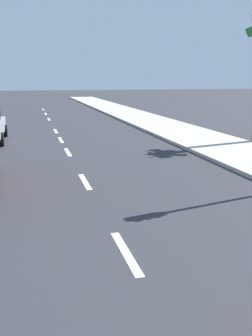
% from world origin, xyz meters
% --- Properties ---
extents(ground_plane, '(160.00, 160.00, 0.00)m').
position_xyz_m(ground_plane, '(0.00, 20.00, 0.00)').
color(ground_plane, '#2D2D33').
extents(sidewalk_strip, '(3.60, 80.00, 0.14)m').
position_xyz_m(sidewalk_strip, '(6.82, 22.00, 0.07)').
color(sidewalk_strip, '#B2ADA3').
rests_on(sidewalk_strip, ground).
extents(lane_stripe_2, '(0.16, 1.80, 0.01)m').
position_xyz_m(lane_stripe_2, '(0.00, 8.18, 0.00)').
color(lane_stripe_2, white).
rests_on(lane_stripe_2, ground).
extents(lane_stripe_3, '(0.16, 1.80, 0.01)m').
position_xyz_m(lane_stripe_3, '(0.00, 13.07, 0.00)').
color(lane_stripe_3, white).
rests_on(lane_stripe_3, ground).
extents(lane_stripe_4, '(0.16, 1.80, 0.01)m').
position_xyz_m(lane_stripe_4, '(0.00, 17.85, 0.00)').
color(lane_stripe_4, white).
rests_on(lane_stripe_4, ground).
extents(lane_stripe_5, '(0.16, 1.80, 0.01)m').
position_xyz_m(lane_stripe_5, '(0.00, 21.13, 0.00)').
color(lane_stripe_5, white).
rests_on(lane_stripe_5, ground).
extents(lane_stripe_6, '(0.16, 1.80, 0.01)m').
position_xyz_m(lane_stripe_6, '(0.00, 24.44, 0.00)').
color(lane_stripe_6, white).
rests_on(lane_stripe_6, ground).
extents(lane_stripe_7, '(0.16, 1.80, 0.01)m').
position_xyz_m(lane_stripe_7, '(0.00, 31.20, 0.00)').
color(lane_stripe_7, white).
rests_on(lane_stripe_7, ground).
extents(lane_stripe_8, '(0.16, 1.80, 0.01)m').
position_xyz_m(lane_stripe_8, '(0.00, 35.69, 0.00)').
color(lane_stripe_8, white).
rests_on(lane_stripe_8, ground).
extents(lane_stripe_9, '(0.16, 1.80, 0.01)m').
position_xyz_m(lane_stripe_9, '(0.00, 40.52, 0.00)').
color(lane_stripe_9, white).
rests_on(lane_stripe_9, ground).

